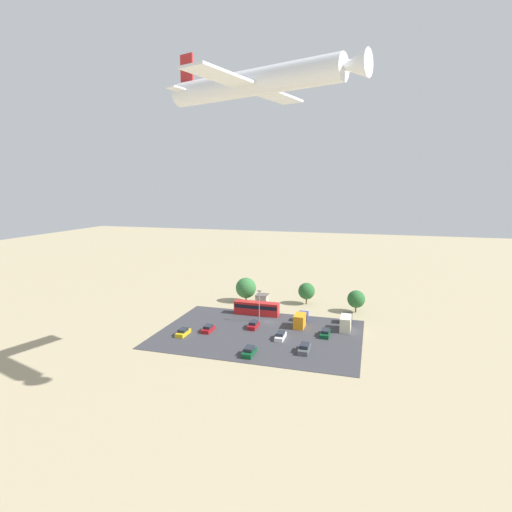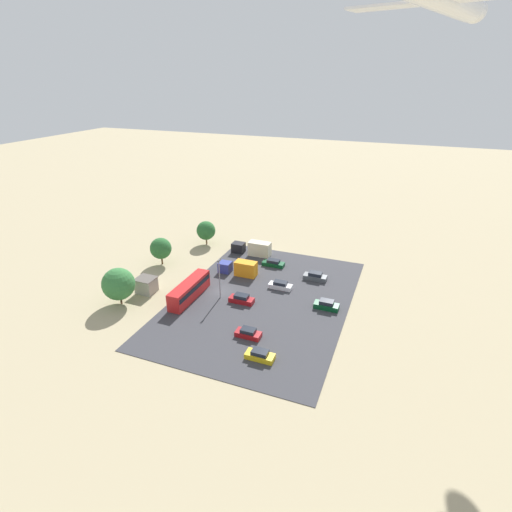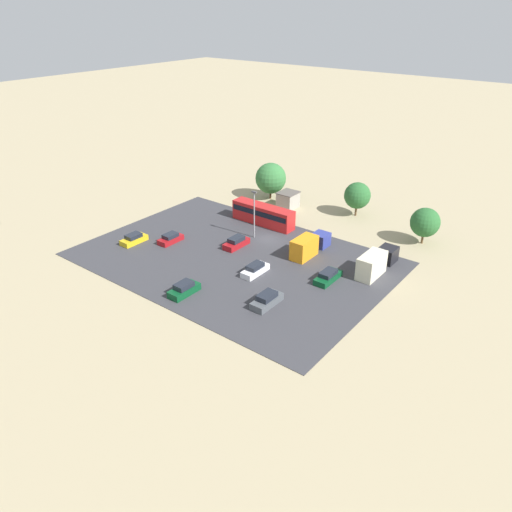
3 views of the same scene
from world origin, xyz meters
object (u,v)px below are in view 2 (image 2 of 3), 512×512
parked_car_3 (280,285)px  parked_car_6 (248,333)px  parked_car_2 (242,299)px  parked_car_5 (315,276)px  parked_car_4 (260,355)px  parked_truck_1 (240,268)px  bus (189,289)px  parked_car_1 (273,263)px  parked_truck_0 (254,248)px  shed_building (146,285)px  parked_car_0 (326,305)px

parked_car_3 → parked_car_6: size_ratio=1.11×
parked_car_2 → parked_car_5: bearing=142.7°
parked_car_4 → parked_truck_1: parked_truck_1 is taller
bus → parked_car_6: bearing=-25.9°
parked_car_1 → parked_car_4: (30.28, 8.45, 0.01)m
parked_car_3 → parked_car_4: parked_car_3 is taller
parked_car_2 → parked_truck_0: (-20.62, -5.87, 0.83)m
parked_car_3 → parked_truck_1: 10.12m
parked_car_3 → shed_building: bearing=-65.6°
bus → parked_car_2: bearing=12.1°
bus → parked_car_6: (7.17, 14.78, -1.19)m
parked_car_6 → parked_car_5: bearing=167.1°
parked_car_4 → parked_truck_1: bearing=29.7°
parked_truck_1 → parked_car_0: bearing=-108.6°
parked_car_4 → parked_car_1: bearing=15.6°
shed_building → parked_car_6: shed_building is taller
parked_car_6 → parked_truck_1: size_ratio=0.50×
bus → parked_truck_1: size_ratio=1.40×
parked_car_1 → parked_car_6: bearing=10.4°
parked_car_4 → parked_truck_0: size_ratio=0.47×
parked_car_0 → parked_car_3: parked_car_0 is taller
parked_car_2 → parked_truck_1: (-10.21, -4.76, 0.74)m
parked_car_3 → parked_car_4: (21.25, 3.86, -0.01)m
bus → parked_truck_0: bus is taller
parked_car_0 → parked_truck_0: 26.88m
shed_building → parked_truck_1: bearing=134.0°
parked_car_0 → parked_car_3: size_ratio=0.96×
parked_car_3 → parked_truck_0: size_ratio=0.49×
parked_truck_1 → parked_car_4: bearing=-150.3°
parked_car_1 → parked_car_5: size_ratio=1.02×
parked_car_2 → parked_car_4: size_ratio=1.06×
parked_car_1 → parked_car_0: bearing=48.2°
parked_car_4 → parked_truck_1: (-23.88, -13.60, 0.80)m
parked_car_0 → parked_car_5: parked_car_5 is taller
parked_car_1 → parked_truck_0: parked_truck_0 is taller
parked_car_2 → parked_car_1: bearing=178.7°
bus → parked_car_5: size_ratio=2.46×
parked_car_4 → parked_car_6: parked_car_4 is taller
parked_truck_0 → parked_truck_1: 10.47m
shed_building → parked_car_5: 33.40m
parked_car_3 → parked_car_5: size_ratio=0.98×
bus → parked_truck_1: bearing=68.4°
parked_car_0 → parked_car_3: bearing=68.2°
shed_building → parked_car_1: 27.29m
parked_car_3 → bus: bearing=-56.5°
shed_building → parked_car_0: 34.09m
parked_truck_0 → bus: bearing=170.6°
parked_car_5 → parked_car_6: parked_car_5 is taller
parked_car_0 → parked_car_4: size_ratio=1.02×
parked_car_2 → parked_car_5: (-13.66, 10.41, 0.02)m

